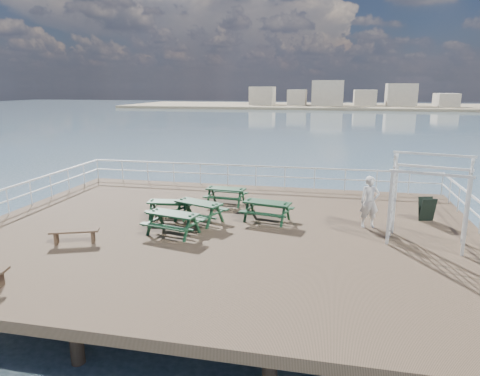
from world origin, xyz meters
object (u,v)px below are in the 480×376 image
Objects in this scene: picnic_table_a at (169,206)px; picnic_table_c at (267,207)px; picnic_table_b at (226,193)px; flat_bench_near at (74,233)px; picnic_table_d at (199,207)px; trellis_arbor at (428,204)px; person at (370,202)px; picnic_table_e at (173,219)px.

picnic_table_a is 3.79m from picnic_table_c.
picnic_table_b reaches higher than flat_bench_near.
picnic_table_a is 0.79× the size of picnic_table_d.
picnic_table_b is at bearing 170.82° from trellis_arbor.
trellis_arbor is (5.39, -1.31, 0.77)m from picnic_table_c.
trellis_arbor reaches higher than person.
picnic_table_b is 4.22m from picnic_table_e.
picnic_table_e is 3.22m from flat_bench_near.
picnic_table_d is (1.26, -0.21, 0.07)m from picnic_table_a.
person reaches higher than picnic_table_d.
picnic_table_a is at bearing -170.92° from trellis_arbor.
trellis_arbor is at bearing -8.79° from flat_bench_near.
picnic_table_a is at bearing 171.24° from person.
picnic_table_c is at bearing 11.61° from flat_bench_near.
person reaches higher than picnic_table_a.
trellis_arbor is (11.18, 2.33, 0.99)m from flat_bench_near.
picnic_table_e is at bearing -85.71° from picnic_table_d.
trellis_arbor is at bearing 18.99° from picnic_table_e.
picnic_table_c reaches higher than picnic_table_b.
picnic_table_a is 7.51m from person.
picnic_table_d is (-2.51, -0.63, 0.02)m from picnic_table_c.
picnic_table_d is 1.40× the size of flat_bench_near.
flat_bench_near is at bearing -171.13° from person.
picnic_table_b is 0.80× the size of picnic_table_d.
person is at bearing 155.47° from trellis_arbor.
trellis_arbor is at bearing -12.31° from picnic_table_a.
person reaches higher than picnic_table_b.
picnic_table_d is 1.58m from picnic_table_e.
trellis_arbor is (9.15, -0.89, 0.82)m from picnic_table_a.
picnic_table_a is at bearing -161.87° from picnic_table_c.
picnic_table_c is 0.91× the size of picnic_table_d.
flat_bench_near is at bearing -153.58° from trellis_arbor.
picnic_table_d is 7.96m from trellis_arbor.
person is (6.22, 0.68, 0.38)m from picnic_table_d.
person is (6.66, 2.20, 0.39)m from picnic_table_e.
picnic_table_c is 3.65m from picnic_table_e.
picnic_table_b reaches higher than picnic_table_a.
picnic_table_b is 1.12× the size of flat_bench_near.
person is at bearing 31.53° from picnic_table_e.
flat_bench_near is 0.83× the size of person.
picnic_table_d is 0.74× the size of trellis_arbor.
flat_bench_near is at bearing -138.98° from picnic_table_e.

